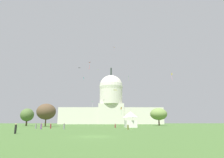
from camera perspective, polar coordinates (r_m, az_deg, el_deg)
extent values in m
plane|color=#42662D|center=(28.68, -5.40, -16.45)|extent=(800.00, 800.00, 0.00)
cube|color=beige|center=(225.49, -7.78, -10.67)|extent=(57.78, 18.60, 18.18)
cube|color=beige|center=(226.29, 7.18, -10.70)|extent=(57.78, 18.60, 18.18)
cube|color=beige|center=(224.11, -0.29, -10.23)|extent=(28.20, 20.47, 22.45)
cylinder|color=beige|center=(226.00, -0.28, -4.83)|extent=(26.20, 26.20, 20.16)
sphere|color=beige|center=(227.58, -0.28, -2.31)|extent=(27.20, 27.20, 27.20)
cylinder|color=#2D3833|center=(231.55, -0.27, 2.15)|extent=(1.80, 1.80, 9.39)
cube|color=white|center=(76.83, 5.48, -13.01)|extent=(4.54, 5.47, 2.67)
pyramid|color=white|center=(76.88, 5.42, -10.33)|extent=(4.77, 5.74, 2.26)
cylinder|color=#4C3823|center=(128.31, 13.61, -12.04)|extent=(0.81, 0.81, 4.87)
ellipsoid|color=olive|center=(128.42, 13.50, -9.96)|extent=(11.18, 10.23, 7.49)
cylinder|color=#42301E|center=(123.40, -23.78, -11.54)|extent=(0.84, 0.84, 4.01)
ellipsoid|color=#4C6633|center=(123.47, -23.61, -9.60)|extent=(8.42, 8.75, 7.26)
cylinder|color=brown|center=(103.06, -18.90, -11.68)|extent=(0.61, 0.61, 4.84)
ellipsoid|color=brown|center=(103.19, -18.71, -9.03)|extent=(12.12, 11.79, 7.86)
cylinder|color=black|center=(39.21, -26.44, -13.07)|extent=(0.42, 0.42, 1.52)
sphere|color=tan|center=(39.20, -26.31, -11.79)|extent=(0.28, 0.28, 0.24)
cylinder|color=#703D93|center=(61.73, -20.08, -12.96)|extent=(0.42, 0.42, 1.53)
sphere|color=#A37556|center=(61.72, -20.02, -12.16)|extent=(0.24, 0.24, 0.21)
cylinder|color=gray|center=(68.15, -21.43, -12.83)|extent=(0.49, 0.49, 1.36)
sphere|color=brown|center=(68.14, -21.37, -12.16)|extent=(0.29, 0.29, 0.25)
cylinder|color=tan|center=(74.29, -19.83, -12.83)|extent=(0.43, 0.43, 1.44)
sphere|color=tan|center=(74.28, -19.78, -12.18)|extent=(0.29, 0.29, 0.23)
cylinder|color=maroon|center=(68.15, -17.52, -13.08)|extent=(0.55, 0.55, 1.43)
sphere|color=#A37556|center=(68.14, -17.47, -12.38)|extent=(0.33, 0.33, 0.24)
cylinder|color=gray|center=(59.28, -13.89, -13.38)|extent=(0.54, 0.54, 1.55)
sphere|color=#A37556|center=(59.27, -13.84, -12.53)|extent=(0.27, 0.27, 0.21)
cylinder|color=olive|center=(54.90, 4.69, -13.95)|extent=(0.62, 0.62, 1.25)
sphere|color=#A37556|center=(54.89, 4.68, -13.19)|extent=(0.27, 0.27, 0.20)
cylinder|color=maroon|center=(74.49, 0.95, -13.59)|extent=(0.44, 0.44, 1.32)
sphere|color=#A37556|center=(74.48, 0.95, -12.99)|extent=(0.29, 0.29, 0.26)
pyramid|color=red|center=(114.63, -6.81, 4.75)|extent=(1.54, 1.74, 0.18)
cylinder|color=red|center=(114.10, -6.66, 3.57)|extent=(0.40, 0.53, 3.05)
cube|color=#33BCDB|center=(203.31, -8.31, 0.33)|extent=(0.61, 1.05, 1.11)
cylinder|color=#33BCDB|center=(202.98, -8.36, -0.11)|extent=(0.12, 0.10, 2.20)
pyramid|color=teal|center=(179.29, 4.95, 0.73)|extent=(1.48, 1.71, 0.21)
cylinder|color=#8CD133|center=(178.90, 4.89, -0.06)|extent=(0.17, 0.17, 3.34)
pyramid|color=gold|center=(68.91, 0.57, -3.67)|extent=(1.79, 1.71, 0.11)
pyramid|color=pink|center=(132.34, 0.84, 9.15)|extent=(1.76, 1.73, 0.23)
cylinder|color=pink|center=(132.02, 0.74, 8.51)|extent=(0.18, 0.10, 1.35)
pyramid|color=black|center=(108.05, -9.66, 3.21)|extent=(1.27, 0.67, 0.20)
cube|color=orange|center=(119.78, 2.70, -8.57)|extent=(0.82, 0.79, 1.42)
cylinder|color=green|center=(119.66, 2.77, -9.60)|extent=(0.42, 0.11, 2.85)
pyramid|color=blue|center=(184.12, -3.41, -0.49)|extent=(1.19, 1.90, 0.42)
cube|color=yellow|center=(80.46, 17.13, 1.40)|extent=(0.13, 0.98, 0.85)
cylinder|color=pink|center=(80.07, 17.14, 0.27)|extent=(0.36, 0.39, 2.43)
pyramid|color=green|center=(139.22, -5.80, -6.71)|extent=(1.33, 1.01, 0.18)
cylinder|color=white|center=(138.65, -5.74, -7.63)|extent=(0.29, 0.08, 3.28)
pyramid|color=#8CD133|center=(204.86, -4.32, 2.76)|extent=(1.63, 1.55, 0.28)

